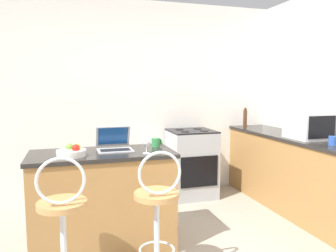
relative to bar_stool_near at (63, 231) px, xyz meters
name	(u,v)px	position (x,y,z in m)	size (l,w,h in m)	color
wall_back	(127,100)	(0.81, 2.09, 0.82)	(12.00, 0.06, 2.60)	silver
breakfast_bar	(103,201)	(0.34, 0.62, -0.03)	(1.26, 0.60, 0.90)	#9E703D
counter_right	(308,178)	(2.63, 0.70, -0.03)	(0.59, 2.74, 0.90)	#9E703D
bar_stool_near	(63,231)	(0.00, 0.00, 0.00)	(0.40, 0.40, 1.02)	silver
bar_stool_far	(157,220)	(0.67, 0.00, 0.00)	(0.40, 0.40, 1.02)	silver
laptop	(114,144)	(0.45, 0.70, 0.47)	(0.31, 0.29, 0.21)	#B7BABF
microwave	(312,125)	(2.65, 0.72, 0.57)	(0.48, 0.41, 0.30)	silver
stove_range	(191,163)	(1.62, 1.76, -0.03)	(0.59, 0.57, 0.91)	#9EA3A8
fruit_bowl	(72,152)	(0.08, 0.51, 0.45)	(0.24, 0.24, 0.11)	silver
pepper_mill	(245,118)	(2.47, 1.84, 0.55)	(0.05, 0.05, 0.28)	#4C2D19
mug_green	(156,142)	(0.86, 0.73, 0.46)	(0.10, 0.08, 0.09)	#338447
mug_blue	(333,141)	(2.55, 0.30, 0.46)	(0.09, 0.07, 0.09)	#2D51AD
wine_glass_tall	(146,142)	(0.70, 0.44, 0.52)	(0.08, 0.08, 0.14)	silver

